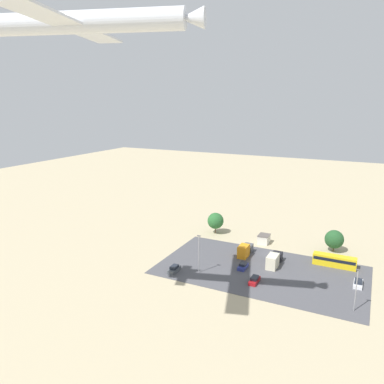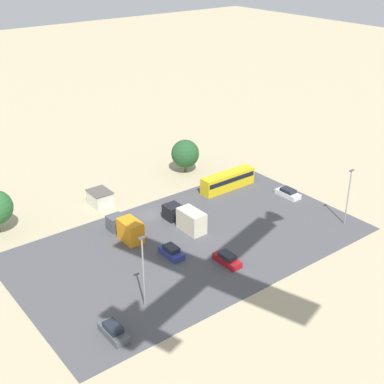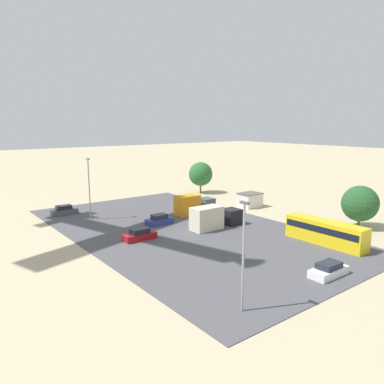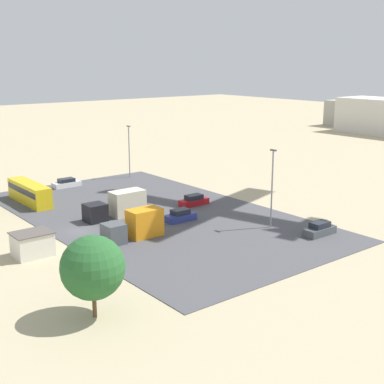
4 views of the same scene
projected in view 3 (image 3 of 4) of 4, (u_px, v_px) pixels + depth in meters
The scene contains 14 objects.
ground_plane at pixel (236, 218), 62.93m from camera, with size 400.00×400.00×0.00m, color tan.
parking_lot_surface at pixel (182, 229), 56.17m from camera, with size 52.77×30.11×0.08m.
shed_building at pixel (250, 200), 71.21m from camera, with size 3.37×4.23×2.71m.
bus at pixel (325, 231), 49.16m from camera, with size 11.03×2.50×3.09m.
parked_car_0 at pixel (64, 211), 64.98m from camera, with size 1.82×4.48×1.66m.
parked_car_1 at pixel (140, 235), 51.01m from camera, with size 1.80×4.53×1.58m.
parked_car_2 at pixel (329, 270), 38.97m from camera, with size 2.00×4.64×1.44m.
parked_car_3 at pixel (159, 220), 58.84m from camera, with size 1.87×4.24×1.60m.
parked_truck_0 at pixel (214, 218), 56.61m from camera, with size 2.58×8.72×3.45m.
parked_truck_1 at pixel (193, 205), 65.61m from camera, with size 2.50×7.54×3.42m.
tree_near_shed at pixel (360, 204), 56.45m from camera, with size 5.45×5.45×6.54m.
tree_apron_mid at pixel (201, 174), 84.99m from camera, with size 5.42×5.42×7.10m.
light_pole_lot_centre at pixel (89, 187), 60.93m from camera, with size 0.90×0.28×10.12m.
light_pole_lot_edge at pixel (243, 253), 30.78m from camera, with size 0.90×0.28×9.48m.
Camera 3 is at (-43.98, 43.04, 15.74)m, focal length 35.00 mm.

